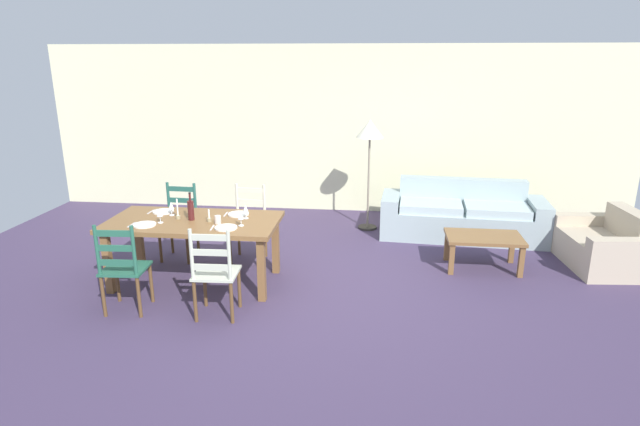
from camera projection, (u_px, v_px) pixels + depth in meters
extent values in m
cube|color=#413451|center=(310.00, 291.00, 5.77)|extent=(9.60, 9.60, 0.02)
cube|color=beige|center=(336.00, 130.00, 8.52)|extent=(9.60, 0.16, 2.70)
cube|color=brown|center=(193.00, 222.00, 5.79)|extent=(1.90, 0.96, 0.05)
cube|color=brown|center=(108.00, 263.00, 5.62)|extent=(0.08, 0.08, 0.70)
cube|color=brown|center=(262.00, 270.00, 5.44)|extent=(0.08, 0.08, 0.70)
cube|color=brown|center=(139.00, 240.00, 6.35)|extent=(0.08, 0.08, 0.70)
cube|color=brown|center=(276.00, 245.00, 6.16)|extent=(0.08, 0.08, 0.70)
cube|color=#255D46|center=(126.00, 269.00, 5.22)|extent=(0.45, 0.43, 0.03)
cylinder|color=brown|center=(118.00, 282.00, 5.46)|extent=(0.04, 0.04, 0.43)
cylinder|color=brown|center=(151.00, 283.00, 5.44)|extent=(0.04, 0.04, 0.43)
cylinder|color=brown|center=(103.00, 296.00, 5.13)|extent=(0.04, 0.04, 0.43)
cylinder|color=brown|center=(139.00, 297.00, 5.12)|extent=(0.04, 0.04, 0.43)
cylinder|color=#255D46|center=(97.00, 250.00, 4.99)|extent=(0.04, 0.04, 0.50)
cylinder|color=#255D46|center=(134.00, 250.00, 4.98)|extent=(0.04, 0.04, 0.50)
cube|color=#255D46|center=(117.00, 263.00, 5.02)|extent=(0.38, 0.05, 0.06)
cube|color=#255D46|center=(115.00, 248.00, 4.98)|extent=(0.38, 0.05, 0.06)
cube|color=#255D46|center=(113.00, 233.00, 4.94)|extent=(0.38, 0.05, 0.06)
cube|color=beige|center=(216.00, 273.00, 5.11)|extent=(0.44, 0.42, 0.03)
cylinder|color=brown|center=(205.00, 287.00, 5.35)|extent=(0.04, 0.04, 0.43)
cylinder|color=brown|center=(239.00, 288.00, 5.33)|extent=(0.04, 0.04, 0.43)
cylinder|color=brown|center=(195.00, 301.00, 5.03)|extent=(0.04, 0.04, 0.43)
cylinder|color=brown|center=(232.00, 303.00, 5.00)|extent=(0.04, 0.04, 0.43)
cylinder|color=beige|center=(191.00, 254.00, 4.89)|extent=(0.04, 0.04, 0.50)
cylinder|color=beige|center=(229.00, 255.00, 4.86)|extent=(0.04, 0.04, 0.50)
cube|color=beige|center=(211.00, 267.00, 4.91)|extent=(0.38, 0.04, 0.06)
cube|color=beige|center=(210.00, 253.00, 4.87)|extent=(0.38, 0.04, 0.06)
cube|color=beige|center=(209.00, 238.00, 4.83)|extent=(0.38, 0.04, 0.06)
cube|color=#24584C|center=(178.00, 225.00, 6.57)|extent=(0.44, 0.42, 0.03)
cylinder|color=brown|center=(188.00, 248.00, 6.45)|extent=(0.04, 0.04, 0.43)
cylinder|color=brown|center=(160.00, 246.00, 6.50)|extent=(0.04, 0.04, 0.43)
cylinder|color=brown|center=(198.00, 239.00, 6.77)|extent=(0.04, 0.04, 0.43)
cylinder|color=brown|center=(172.00, 237.00, 6.83)|extent=(0.04, 0.04, 0.43)
cylinder|color=#24584C|center=(195.00, 202.00, 6.63)|extent=(0.04, 0.04, 0.50)
cylinder|color=#24584C|center=(169.00, 201.00, 6.68)|extent=(0.04, 0.04, 0.50)
cube|color=#24584C|center=(183.00, 212.00, 6.69)|extent=(0.38, 0.04, 0.06)
cube|color=#24584C|center=(182.00, 200.00, 6.65)|extent=(0.38, 0.04, 0.06)
cube|color=#24584C|center=(181.00, 189.00, 6.61)|extent=(0.38, 0.04, 0.06)
cube|color=beige|center=(247.00, 227.00, 6.51)|extent=(0.44, 0.43, 0.03)
cylinder|color=brown|center=(258.00, 250.00, 6.38)|extent=(0.04, 0.04, 0.43)
cylinder|color=brown|center=(230.00, 248.00, 6.44)|extent=(0.04, 0.04, 0.43)
cylinder|color=brown|center=(266.00, 241.00, 6.70)|extent=(0.04, 0.04, 0.43)
cylinder|color=brown|center=(239.00, 239.00, 6.76)|extent=(0.04, 0.04, 0.43)
cylinder|color=beige|center=(264.00, 204.00, 6.56)|extent=(0.04, 0.04, 0.50)
cylinder|color=beige|center=(237.00, 203.00, 6.62)|extent=(0.04, 0.04, 0.50)
cube|color=beige|center=(251.00, 213.00, 6.63)|extent=(0.38, 0.05, 0.06)
cube|color=beige|center=(251.00, 202.00, 6.59)|extent=(0.38, 0.05, 0.06)
cube|color=beige|center=(250.00, 190.00, 6.54)|extent=(0.38, 0.05, 0.06)
cylinder|color=white|center=(145.00, 225.00, 5.59)|extent=(0.24, 0.24, 0.02)
cube|color=silver|center=(132.00, 225.00, 5.61)|extent=(0.02, 0.17, 0.01)
cylinder|color=white|center=(226.00, 228.00, 5.49)|extent=(0.24, 0.24, 0.02)
cube|color=silver|center=(212.00, 228.00, 5.51)|extent=(0.03, 0.17, 0.01)
cylinder|color=white|center=(163.00, 212.00, 6.06)|extent=(0.24, 0.24, 0.02)
cube|color=silver|center=(151.00, 212.00, 6.08)|extent=(0.03, 0.17, 0.01)
cylinder|color=white|center=(238.00, 214.00, 5.97)|extent=(0.24, 0.24, 0.02)
cube|color=silver|center=(226.00, 214.00, 5.98)|extent=(0.02, 0.17, 0.01)
cylinder|color=#471919|center=(191.00, 210.00, 5.75)|extent=(0.07, 0.07, 0.22)
cylinder|color=#471919|center=(190.00, 197.00, 5.71)|extent=(0.02, 0.02, 0.08)
cylinder|color=black|center=(190.00, 193.00, 5.70)|extent=(0.03, 0.03, 0.02)
cylinder|color=white|center=(161.00, 223.00, 5.68)|extent=(0.06, 0.06, 0.01)
cylinder|color=white|center=(160.00, 219.00, 5.67)|extent=(0.01, 0.01, 0.07)
cone|color=white|center=(160.00, 212.00, 5.65)|extent=(0.06, 0.06, 0.08)
cylinder|color=white|center=(241.00, 226.00, 5.58)|extent=(0.06, 0.06, 0.01)
cylinder|color=white|center=(241.00, 222.00, 5.57)|extent=(0.01, 0.01, 0.07)
cone|color=white|center=(241.00, 215.00, 5.55)|extent=(0.06, 0.06, 0.08)
cylinder|color=white|center=(172.00, 215.00, 5.95)|extent=(0.06, 0.06, 0.01)
cylinder|color=white|center=(172.00, 212.00, 5.94)|extent=(0.01, 0.01, 0.07)
cone|color=white|center=(171.00, 205.00, 5.92)|extent=(0.06, 0.06, 0.08)
cylinder|color=white|center=(246.00, 218.00, 5.83)|extent=(0.06, 0.06, 0.01)
cylinder|color=white|center=(246.00, 215.00, 5.82)|extent=(0.01, 0.01, 0.07)
cone|color=white|center=(246.00, 208.00, 5.80)|extent=(0.06, 0.06, 0.08)
cylinder|color=beige|center=(218.00, 220.00, 5.64)|extent=(0.07, 0.07, 0.09)
cylinder|color=#998C66|center=(178.00, 217.00, 5.81)|extent=(0.05, 0.05, 0.04)
cylinder|color=white|center=(177.00, 207.00, 5.78)|extent=(0.02, 0.02, 0.19)
cylinder|color=#998C66|center=(209.00, 220.00, 5.71)|extent=(0.05, 0.05, 0.04)
cylinder|color=white|center=(209.00, 214.00, 5.69)|extent=(0.02, 0.02, 0.10)
cube|color=#9CAFB0|center=(461.00, 224.00, 7.44)|extent=(1.85, 0.92, 0.40)
cube|color=#9CAFB0|center=(461.00, 205.00, 7.66)|extent=(1.81, 0.32, 0.80)
cube|color=#9CAFB0|center=(537.00, 222.00, 7.23)|extent=(0.29, 0.81, 0.58)
cube|color=#9CAFB0|center=(390.00, 214.00, 7.59)|extent=(0.29, 0.81, 0.58)
cube|color=#AFC4C6|center=(496.00, 209.00, 7.24)|extent=(0.90, 0.70, 0.12)
cube|color=#AFC4C6|center=(431.00, 206.00, 7.39)|extent=(0.90, 0.70, 0.12)
cube|color=brown|center=(484.00, 237.00, 6.27)|extent=(0.90, 0.56, 0.04)
cube|color=brown|center=(452.00, 259.00, 6.16)|extent=(0.06, 0.06, 0.38)
cube|color=brown|center=(521.00, 262.00, 6.07)|extent=(0.06, 0.06, 0.38)
cube|color=brown|center=(447.00, 246.00, 6.60)|extent=(0.06, 0.06, 0.38)
cube|color=brown|center=(512.00, 248.00, 6.51)|extent=(0.06, 0.06, 0.38)
cube|color=#BDAC91|center=(600.00, 251.00, 6.41)|extent=(0.86, 0.86, 0.38)
cube|color=#BDAC91|center=(627.00, 238.00, 6.36)|extent=(0.27, 0.81, 0.72)
cube|color=#BDAC91|center=(622.00, 261.00, 5.92)|extent=(0.81, 0.25, 0.52)
cube|color=#BDAC91|center=(583.00, 233.00, 6.86)|extent=(0.81, 0.25, 0.52)
cylinder|color=#332D28|center=(367.00, 227.00, 7.87)|extent=(0.28, 0.28, 0.03)
cylinder|color=gray|center=(369.00, 183.00, 7.67)|extent=(0.03, 0.03, 1.35)
cone|color=beige|center=(370.00, 129.00, 7.44)|extent=(0.40, 0.40, 0.26)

